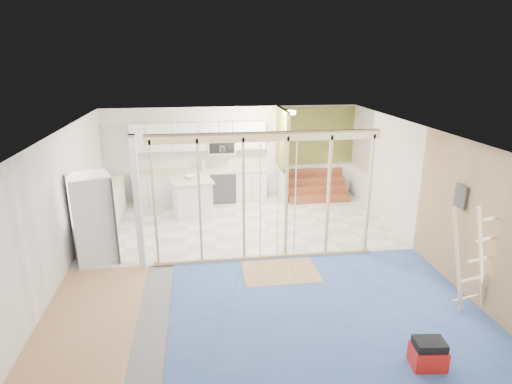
{
  "coord_description": "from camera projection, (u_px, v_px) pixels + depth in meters",
  "views": [
    {
      "loc": [
        -0.97,
        -7.71,
        3.94
      ],
      "look_at": [
        0.2,
        0.6,
        1.24
      ],
      "focal_mm": 30.0,
      "sensor_mm": 36.0,
      "label": 1
    }
  ],
  "objects": [
    {
      "name": "stud_frame",
      "position": [
        238.0,
        186.0,
        8.09
      ],
      "size": [
        4.66,
        0.14,
        2.6
      ],
      "color": "tan",
      "rests_on": "room"
    },
    {
      "name": "sheathing_panel",
      "position": [
        483.0,
        229.0,
        6.78
      ],
      "size": [
        0.02,
        4.0,
        2.6
      ],
      "primitive_type": "cube",
      "color": "tan",
      "rests_on": "room"
    },
    {
      "name": "upper_cabinets",
      "position": [
        201.0,
        137.0,
        11.53
      ],
      "size": [
        3.6,
        0.41,
        0.85
      ],
      "color": "white",
      "rests_on": "room"
    },
    {
      "name": "base_cabinets",
      "position": [
        175.0,
        191.0,
        11.42
      ],
      "size": [
        4.45,
        2.24,
        0.93
      ],
      "color": "white",
      "rests_on": "room"
    },
    {
      "name": "island",
      "position": [
        192.0,
        198.0,
        10.85
      ],
      "size": [
        1.16,
        1.16,
        0.96
      ],
      "rotation": [
        0.0,
        0.0,
        0.2
      ],
      "color": "white",
      "rests_on": "room"
    },
    {
      "name": "room",
      "position": [
        250.0,
        199.0,
        8.21
      ],
      "size": [
        7.01,
        8.01,
        2.61
      ],
      "color": "slate",
      "rests_on": "ground"
    },
    {
      "name": "bowl",
      "position": [
        191.0,
        177.0,
        10.79
      ],
      "size": [
        0.38,
        0.38,
        0.07
      ],
      "primitive_type": "imported",
      "rotation": [
        0.0,
        0.0,
        -0.41
      ],
      "color": "white",
      "rests_on": "island"
    },
    {
      "name": "ceiling_light",
      "position": [
        289.0,
        113.0,
        10.84
      ],
      "size": [
        0.32,
        0.32,
        0.08
      ],
      "primitive_type": "cylinder",
      "color": "#FFEABF",
      "rests_on": "room"
    },
    {
      "name": "soap_bottle_a",
      "position": [
        203.0,
        163.0,
        11.76
      ],
      "size": [
        0.17,
        0.17,
        0.33
      ],
      "primitive_type": "imported",
      "rotation": [
        0.0,
        0.0,
        -0.39
      ],
      "color": "silver",
      "rests_on": "base_cabinets"
    },
    {
      "name": "pot_rack",
      "position": [
        226.0,
        144.0,
        9.74
      ],
      "size": [
        0.52,
        0.52,
        0.72
      ],
      "color": "black",
      "rests_on": "room"
    },
    {
      "name": "soap_bottle_b",
      "position": [
        258.0,
        163.0,
        11.97
      ],
      "size": [
        0.12,
        0.12,
        0.21
      ],
      "primitive_type": "imported",
      "rotation": [
        0.0,
        0.0,
        -0.28
      ],
      "color": "silver",
      "rests_on": "base_cabinets"
    },
    {
      "name": "ladder",
      "position": [
        472.0,
        260.0,
        6.6
      ],
      "size": [
        0.96,
        0.06,
        1.78
      ],
      "rotation": [
        0.0,
        0.0,
        -0.04
      ],
      "color": "beige",
      "rests_on": "room"
    },
    {
      "name": "electrical_panel",
      "position": [
        461.0,
        196.0,
        7.24
      ],
      "size": [
        0.04,
        0.3,
        0.4
      ],
      "primitive_type": "cube",
      "color": "#3C3D42",
      "rests_on": "room"
    },
    {
      "name": "floor_overlays",
      "position": [
        253.0,
        258.0,
        8.67
      ],
      "size": [
        7.0,
        8.0,
        0.03
      ],
      "color": "silver",
      "rests_on": "room"
    },
    {
      "name": "green_partition",
      "position": [
        305.0,
        166.0,
        12.04
      ],
      "size": [
        2.25,
        1.51,
        2.6
      ],
      "color": "olive",
      "rests_on": "room"
    },
    {
      "name": "fridge",
      "position": [
        93.0,
        219.0,
        8.36
      ],
      "size": [
        1.0,
        0.96,
        1.77
      ],
      "rotation": [
        0.0,
        0.0,
        0.36
      ],
      "color": "silver",
      "rests_on": "room"
    },
    {
      "name": "toolbox",
      "position": [
        428.0,
        354.0,
        5.6
      ],
      "size": [
        0.47,
        0.37,
        0.41
      ],
      "rotation": [
        0.0,
        0.0,
        -0.12
      ],
      "color": "red",
      "rests_on": "room"
    }
  ]
}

